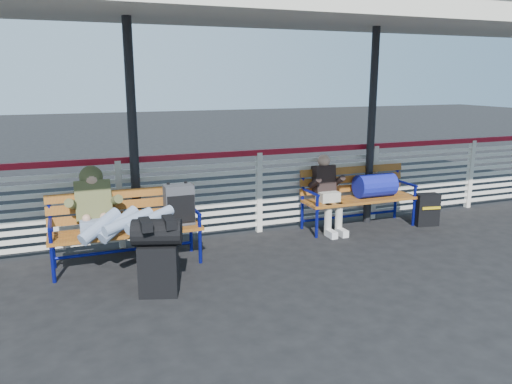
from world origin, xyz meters
name	(u,v)px	position (x,y,z in m)	size (l,w,h in m)	color
ground	(319,277)	(0.00, 0.00, 0.00)	(60.00, 60.00, 0.00)	black
fence	(259,189)	(0.00, 1.90, 0.66)	(12.08, 0.08, 1.24)	silver
canopy	(291,10)	(0.00, 0.87, 3.04)	(12.60, 3.60, 3.16)	silver
luggage_stack	(158,254)	(-1.81, 0.20, 0.46)	(0.57, 0.43, 0.84)	black
bench_left	(145,215)	(-1.77, 1.22, 0.61)	(1.80, 0.56, 0.97)	#9A611D
bench_right	(367,188)	(1.65, 1.57, 0.60)	(1.80, 0.56, 0.92)	#9A611D
traveler_man	(116,217)	(-2.15, 0.88, 0.71)	(0.93, 1.64, 0.77)	#8B9EBB
companion_person	(328,192)	(0.97, 1.57, 0.60)	(0.32, 0.66, 1.15)	#B9B6A7
suitcase_side	(426,210)	(2.57, 1.27, 0.25)	(0.39, 0.27, 0.50)	black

